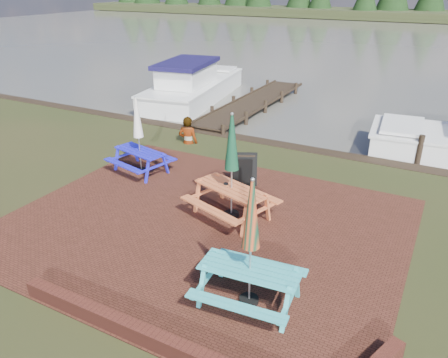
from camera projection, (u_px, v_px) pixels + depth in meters
ground at (180, 246)px, 9.48m from camera, size 120.00×120.00×0.00m
paving at (204, 224)px, 10.28m from camera, size 9.00×7.50×0.02m
brick_wall at (211, 353)px, 6.56m from camera, size 6.21×1.79×0.30m
water at (407, 44)px, 39.15m from camera, size 120.00×60.00×0.02m
picnic_table_teal at (250, 263)px, 7.46m from camera, size 1.87×1.70×2.42m
picnic_table_red at (232, 183)px, 10.27m from camera, size 2.27×2.14×2.58m
picnic_table_blue at (140, 147)px, 12.77m from camera, size 1.92×1.79×2.27m
chalkboard at (244, 171)px, 11.95m from camera, size 0.62×0.78×0.94m
jetty at (252, 103)px, 19.97m from camera, size 1.76×9.08×1.00m
boat_jetty at (193, 87)px, 21.31m from camera, size 3.86×8.00×2.22m
person at (187, 117)px, 15.01m from camera, size 0.77×0.59×1.90m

